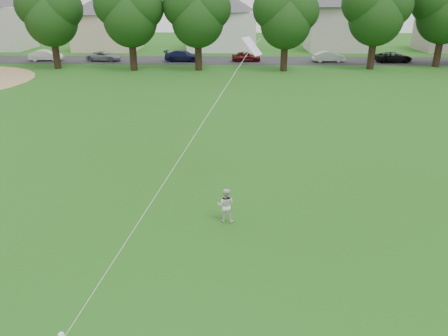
{
  "coord_description": "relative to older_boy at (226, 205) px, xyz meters",
  "views": [
    {
      "loc": [
        1.97,
        -11.23,
        7.67
      ],
      "look_at": [
        1.62,
        2.0,
        2.3
      ],
      "focal_mm": 35.0,
      "sensor_mm": 36.0,
      "label": 1
    }
  ],
  "objects": [
    {
      "name": "tree_row",
      "position": [
        3.95,
        33.51,
        5.4
      ],
      "size": [
        83.6,
        8.65,
        10.02
      ],
      "color": "black",
      "rests_on": "ground"
    },
    {
      "name": "older_boy",
      "position": [
        0.0,
        0.0,
        0.0
      ],
      "size": [
        0.68,
        0.56,
        1.28
      ],
      "primitive_type": "imported",
      "rotation": [
        0.0,
        0.0,
        3.0
      ],
      "color": "silver",
      "rests_on": "ground"
    },
    {
      "name": "parked_cars",
      "position": [
        -0.9,
        38.41,
        -0.03
      ],
      "size": [
        64.31,
        2.33,
        1.28
      ],
      "color": "black",
      "rests_on": "ground"
    },
    {
      "name": "ground",
      "position": [
        -1.67,
        -2.59,
        -0.64
      ],
      "size": [
        160.0,
        160.0,
        0.0
      ],
      "primitive_type": "plane",
      "color": "#205513",
      "rests_on": "ground"
    },
    {
      "name": "kite",
      "position": [
        -1.24,
        -1.6,
        2.54
      ],
      "size": [
        2.63,
        5.46,
        11.94
      ],
      "color": "white",
      "rests_on": "ground"
    },
    {
      "name": "street",
      "position": [
        -1.67,
        39.41,
        -0.63
      ],
      "size": [
        90.0,
        7.0,
        0.01
      ],
      "primitive_type": "cube",
      "color": "#2D2D30",
      "rests_on": "ground"
    },
    {
      "name": "house_row",
      "position": [
        -2.91,
        49.41,
        4.29
      ],
      "size": [
        77.12,
        13.26,
        10.6
      ],
      "color": "beige",
      "rests_on": "ground"
    }
  ]
}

